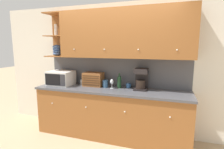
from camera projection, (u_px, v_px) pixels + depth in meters
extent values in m
plane|color=tan|center=(115.00, 128.00, 3.78)|extent=(24.00, 24.00, 0.00)
cube|color=silver|center=(116.00, 69.00, 3.60)|extent=(5.33, 0.06, 2.60)
cube|color=#935628|center=(110.00, 114.00, 3.41)|extent=(2.93, 0.63, 0.92)
cube|color=#4C4C51|center=(110.00, 90.00, 3.32)|extent=(2.95, 0.66, 0.04)
sphere|color=white|center=(52.00, 103.00, 3.42)|extent=(0.03, 0.03, 0.03)
sphere|color=white|center=(86.00, 107.00, 3.19)|extent=(0.03, 0.03, 0.03)
sphere|color=white|center=(125.00, 112.00, 2.96)|extent=(0.03, 0.03, 0.03)
sphere|color=white|center=(170.00, 117.00, 2.74)|extent=(0.03, 0.03, 0.03)
cube|color=#4C4C51|center=(115.00, 71.00, 3.58)|extent=(2.93, 0.01, 0.58)
cube|color=#935628|center=(123.00, 34.00, 3.23)|extent=(2.51, 0.36, 0.90)
cube|color=#935628|center=(61.00, 36.00, 3.84)|extent=(0.42, 0.02, 0.90)
cube|color=#935628|center=(57.00, 56.00, 3.75)|extent=(0.42, 0.36, 0.02)
cube|color=#935628|center=(56.00, 36.00, 3.69)|extent=(0.42, 0.36, 0.02)
cube|color=#935628|center=(55.00, 14.00, 3.61)|extent=(0.42, 0.36, 0.02)
sphere|color=white|center=(74.00, 49.00, 3.40)|extent=(0.03, 0.03, 0.03)
sphere|color=white|center=(104.00, 49.00, 3.20)|extent=(0.03, 0.03, 0.03)
sphere|color=white|center=(138.00, 50.00, 3.01)|extent=(0.03, 0.03, 0.03)
sphere|color=white|center=(177.00, 50.00, 2.81)|extent=(0.03, 0.03, 0.03)
ellipsoid|color=#3D5B93|center=(57.00, 54.00, 3.75)|extent=(0.18, 0.18, 0.08)
ellipsoid|color=#3D5B93|center=(57.00, 51.00, 3.74)|extent=(0.18, 0.18, 0.08)
ellipsoid|color=#3D5B93|center=(57.00, 49.00, 3.73)|extent=(0.18, 0.18, 0.08)
ellipsoid|color=#3D5B93|center=(57.00, 47.00, 3.72)|extent=(0.18, 0.18, 0.08)
cylinder|color=silver|center=(56.00, 34.00, 3.68)|extent=(0.07, 0.07, 0.08)
cylinder|color=silver|center=(56.00, 30.00, 3.67)|extent=(0.07, 0.07, 0.08)
cylinder|color=silver|center=(56.00, 26.00, 3.65)|extent=(0.07, 0.07, 0.08)
cube|color=silver|center=(61.00, 78.00, 3.66)|extent=(0.50, 0.41, 0.29)
cube|color=black|center=(53.00, 80.00, 3.49)|extent=(0.35, 0.01, 0.23)
cube|color=#2D2D33|center=(63.00, 80.00, 3.42)|extent=(0.11, 0.01, 0.23)
cylinder|color=silver|center=(82.00, 82.00, 3.75)|extent=(0.08, 0.08, 0.09)
torus|color=silver|center=(84.00, 82.00, 3.74)|extent=(0.01, 0.06, 0.06)
cube|color=brown|center=(93.00, 79.00, 3.57)|extent=(0.39, 0.26, 0.27)
cube|color=#4B2C16|center=(91.00, 85.00, 3.46)|extent=(0.36, 0.01, 0.02)
cube|color=#4B2C16|center=(91.00, 83.00, 3.45)|extent=(0.36, 0.01, 0.02)
cube|color=#4B2C16|center=(91.00, 80.00, 3.44)|extent=(0.36, 0.01, 0.02)
cube|color=#4B2C16|center=(91.00, 78.00, 3.44)|extent=(0.36, 0.01, 0.02)
cube|color=#4B2C16|center=(91.00, 76.00, 3.43)|extent=(0.36, 0.01, 0.02)
cylinder|color=#33567A|center=(105.00, 84.00, 3.45)|extent=(0.11, 0.11, 0.14)
cylinder|color=navy|center=(105.00, 80.00, 3.44)|extent=(0.11, 0.11, 0.01)
cylinder|color=silver|center=(112.00, 88.00, 3.37)|extent=(0.06, 0.06, 0.01)
cylinder|color=silver|center=(112.00, 86.00, 3.36)|extent=(0.01, 0.01, 0.07)
ellipsoid|color=silver|center=(112.00, 82.00, 3.35)|extent=(0.07, 0.07, 0.10)
cylinder|color=#19381E|center=(119.00, 83.00, 3.39)|extent=(0.08, 0.08, 0.20)
sphere|color=#19381E|center=(119.00, 78.00, 3.37)|extent=(0.08, 0.08, 0.08)
cylinder|color=#19381E|center=(119.00, 75.00, 3.36)|extent=(0.03, 0.03, 0.07)
cylinder|color=#38669E|center=(128.00, 85.00, 3.42)|extent=(0.08, 0.08, 0.09)
torus|color=#38669E|center=(131.00, 86.00, 3.40)|extent=(0.01, 0.06, 0.06)
cube|color=black|center=(141.00, 89.00, 3.26)|extent=(0.24, 0.26, 0.03)
cylinder|color=black|center=(141.00, 84.00, 3.23)|extent=(0.18, 0.18, 0.16)
cube|color=black|center=(142.00, 78.00, 3.32)|extent=(0.24, 0.06, 0.40)
cube|color=black|center=(141.00, 71.00, 3.21)|extent=(0.24, 0.26, 0.09)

